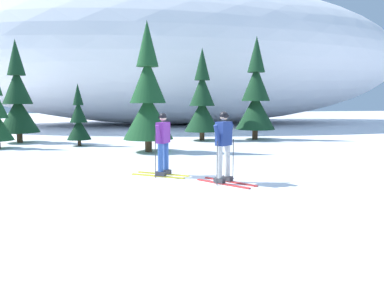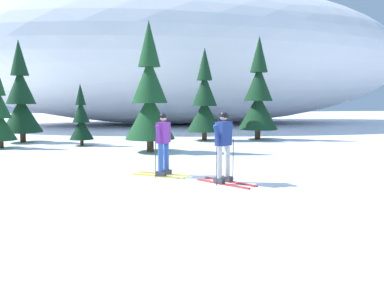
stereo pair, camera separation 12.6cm
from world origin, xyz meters
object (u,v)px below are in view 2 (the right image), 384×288
object	(u,v)px
pine_tree_far_left	(0,115)
pine_tree_center_right	(150,98)
pine_tree_left	(21,100)
skier_navy_jacket	(224,145)
pine_tree_center_left	(81,120)
pine_tree_right	(204,102)
skier_purple_jacket	(163,143)
pine_tree_far_right	(258,97)

from	to	relation	value
pine_tree_far_left	pine_tree_center_right	world-z (taller)	pine_tree_center_right
pine_tree_left	skier_navy_jacket	bearing A→B (deg)	-57.56
skier_navy_jacket	pine_tree_far_left	xyz separation A→B (m)	(-7.59, 8.96, 0.52)
pine_tree_center_left	pine_tree_right	world-z (taller)	pine_tree_right
skier_navy_jacket	pine_tree_left	world-z (taller)	pine_tree_left
skier_navy_jacket	pine_tree_left	xyz separation A→B (m)	(-7.19, 11.31, 1.18)
pine_tree_center_right	skier_purple_jacket	bearing A→B (deg)	-91.75
pine_tree_center_left	pine_tree_right	xyz separation A→B (m)	(6.22, 1.06, 0.82)
pine_tree_far_right	skier_navy_jacket	bearing A→B (deg)	-116.38
pine_tree_center_left	pine_tree_center_right	bearing A→B (deg)	-44.01
pine_tree_left	pine_tree_center_right	size ratio (longest dim) A/B	0.97
skier_navy_jacket	skier_purple_jacket	world-z (taller)	skier_navy_jacket
pine_tree_far_left	pine_tree_far_right	xyz separation A→B (m)	(12.63, 1.19, 0.84)
skier_navy_jacket	pine_tree_left	distance (m)	13.46
pine_tree_center_left	pine_tree_far_right	distance (m)	9.30
pine_tree_far_left	pine_tree_far_right	distance (m)	12.71
skier_navy_jacket	pine_tree_center_right	size ratio (longest dim) A/B	0.34
skier_purple_jacket	pine_tree_center_left	world-z (taller)	pine_tree_center_left
pine_tree_far_left	pine_tree_left	xyz separation A→B (m)	(0.40, 2.35, 0.67)
skier_purple_jacket	pine_tree_left	distance (m)	11.69
pine_tree_far_left	skier_purple_jacket	bearing A→B (deg)	-51.14
pine_tree_left	pine_tree_right	size ratio (longest dim) A/B	1.06
skier_navy_jacket	pine_tree_far_right	xyz separation A→B (m)	(5.04, 10.16, 1.36)
pine_tree_left	pine_tree_far_right	xyz separation A→B (m)	(12.23, -1.16, 0.17)
skier_navy_jacket	pine_tree_center_left	world-z (taller)	pine_tree_center_left
skier_navy_jacket	pine_tree_right	xyz separation A→B (m)	(2.07, 10.28, 1.07)
pine_tree_right	pine_tree_far_right	size ratio (longest dim) A/B	0.88
pine_tree_left	pine_tree_far_right	size ratio (longest dim) A/B	0.93
pine_tree_center_right	pine_tree_far_right	bearing A→B (deg)	31.10
pine_tree_left	pine_tree_right	bearing A→B (deg)	-6.39
pine_tree_right	pine_tree_far_right	distance (m)	2.99
skier_purple_jacket	pine_tree_left	bearing A→B (deg)	120.01
pine_tree_right	pine_tree_center_left	bearing A→B (deg)	-170.36
pine_tree_center_left	pine_tree_far_right	size ratio (longest dim) A/B	0.52
pine_tree_right	pine_tree_far_right	world-z (taller)	pine_tree_far_right
skier_navy_jacket	pine_tree_center_right	xyz separation A→B (m)	(-1.22, 6.39, 1.26)
skier_purple_jacket	pine_tree_center_left	distance (m)	8.45
pine_tree_far_right	pine_tree_center_left	bearing A→B (deg)	-174.18
pine_tree_center_left	skier_navy_jacket	bearing A→B (deg)	-65.76
skier_navy_jacket	pine_tree_far_right	world-z (taller)	pine_tree_far_right
pine_tree_left	pine_tree_center_left	world-z (taller)	pine_tree_left
pine_tree_center_left	pine_tree_center_right	size ratio (longest dim) A/B	0.55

